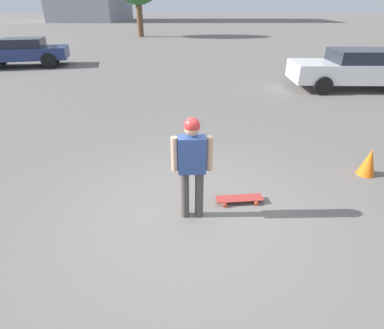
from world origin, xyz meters
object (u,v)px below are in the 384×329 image
(car_parked_far, at_px, (23,52))
(traffic_cone, at_px, (369,162))
(person, at_px, (192,160))
(car_parked_near, at_px, (357,69))
(skateboard, at_px, (239,199))

(car_parked_far, xyz_separation_m, traffic_cone, (10.29, 12.57, -0.47))
(person, distance_m, traffic_cone, 3.58)
(traffic_cone, bearing_deg, person, -65.47)
(car_parked_far, bearing_deg, car_parked_near, 149.38)
(person, xyz_separation_m, traffic_cone, (-1.46, 3.20, -0.69))
(skateboard, xyz_separation_m, car_parked_near, (-7.73, 4.82, 0.68))
(person, distance_m, car_parked_far, 15.03)
(skateboard, distance_m, car_parked_far, 15.23)
(car_parked_near, bearing_deg, skateboard, 55.62)
(car_parked_near, bearing_deg, traffic_cone, 68.02)
(person, xyz_separation_m, car_parked_far, (-11.75, -9.37, -0.22))
(skateboard, relative_size, traffic_cone, 1.47)
(skateboard, distance_m, traffic_cone, 2.69)
(skateboard, height_order, traffic_cone, traffic_cone)
(skateboard, bearing_deg, traffic_cone, -165.83)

